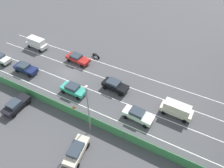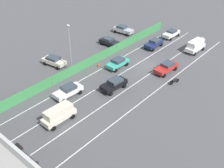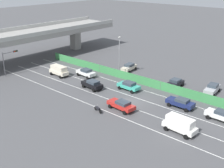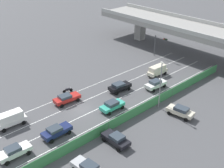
% 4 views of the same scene
% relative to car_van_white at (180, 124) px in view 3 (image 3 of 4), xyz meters
% --- Properties ---
extents(ground_plane, '(300.00, 300.00, 0.00)m').
position_rel_car_van_white_xyz_m(ground_plane, '(3.49, 10.60, -1.26)').
color(ground_plane, '#4C4C4F').
extents(lane_line_left_edge, '(0.14, 49.94, 0.01)m').
position_rel_car_van_white_xyz_m(lane_line_left_edge, '(-1.87, 17.57, -1.25)').
color(lane_line_left_edge, silver).
rests_on(lane_line_left_edge, ground).
extents(lane_line_mid_left, '(0.14, 49.94, 0.01)m').
position_rel_car_van_white_xyz_m(lane_line_mid_left, '(1.70, 17.57, -1.25)').
color(lane_line_mid_left, silver).
rests_on(lane_line_mid_left, ground).
extents(lane_line_mid_right, '(0.14, 49.94, 0.01)m').
position_rel_car_van_white_xyz_m(lane_line_mid_right, '(5.27, 17.57, -1.25)').
color(lane_line_mid_right, silver).
rests_on(lane_line_mid_right, ground).
extents(lane_line_right_edge, '(0.14, 49.94, 0.01)m').
position_rel_car_van_white_xyz_m(lane_line_right_edge, '(8.84, 17.57, -1.25)').
color(lane_line_right_edge, silver).
rests_on(lane_line_right_edge, ground).
extents(elevated_overpass, '(55.80, 10.24, 7.67)m').
position_rel_car_van_white_xyz_m(elevated_overpass, '(3.49, 44.54, 4.74)').
color(elevated_overpass, gray).
rests_on(elevated_overpass, ground).
extents(green_fence, '(0.10, 46.04, 1.66)m').
position_rel_car_van_white_xyz_m(green_fence, '(11.04, 17.57, -0.43)').
color(green_fence, '#3D8E4C').
rests_on(green_fence, ground).
extents(car_van_white, '(2.23, 4.61, 2.23)m').
position_rel_car_van_white_xyz_m(car_van_white, '(0.00, 0.00, 0.00)').
color(car_van_white, silver).
rests_on(car_van_white, ground).
extents(car_van_cream, '(2.04, 4.62, 2.14)m').
position_rel_car_van_white_xyz_m(car_van_cream, '(3.73, 29.99, -0.04)').
color(car_van_cream, beige).
rests_on(car_van_cream, ground).
extents(car_sedan_red, '(2.28, 4.76, 1.55)m').
position_rel_car_van_white_xyz_m(car_sedan_red, '(0.08, 10.10, -0.38)').
color(car_sedan_red, red).
rests_on(car_sedan_red, ground).
extents(car_sedan_black, '(2.27, 4.44, 1.63)m').
position_rel_car_van_white_xyz_m(car_sedan_black, '(3.25, 19.70, -0.34)').
color(car_sedan_black, black).
rests_on(car_sedan_black, ground).
extents(car_sedan_navy, '(2.01, 4.42, 1.58)m').
position_rel_car_van_white_xyz_m(car_sedan_navy, '(6.86, 3.60, -0.37)').
color(car_sedan_navy, navy).
rests_on(car_sedan_navy, ground).
extents(car_taxi_teal, '(2.07, 4.28, 1.60)m').
position_rel_car_van_white_xyz_m(car_taxi_teal, '(7.16, 14.22, -0.36)').
color(car_taxi_teal, teal).
rests_on(car_taxi_teal, ground).
extents(car_sedan_white, '(2.17, 4.53, 1.66)m').
position_rel_car_van_white_xyz_m(car_sedan_white, '(7.10, 25.42, -0.34)').
color(car_sedan_white, white).
rests_on(car_sedan_white, ground).
extents(car_hatchback_white, '(2.02, 4.36, 1.58)m').
position_rel_car_van_white_xyz_m(car_hatchback_white, '(6.86, -2.84, -0.37)').
color(car_hatchback_white, silver).
rests_on(car_hatchback_white, ground).
extents(motorcycle, '(0.71, 1.92, 0.93)m').
position_rel_car_van_white_xyz_m(motorcycle, '(-2.86, 12.34, -0.80)').
color(motorcycle, black).
rests_on(motorcycle, ground).
extents(parked_wagon_silver, '(4.52, 2.26, 1.68)m').
position_rel_car_van_white_xyz_m(parked_wagon_silver, '(15.76, 2.22, -0.33)').
color(parked_wagon_silver, '#B2B5B7').
rests_on(parked_wagon_silver, ground).
extents(parked_sedan_dark, '(4.30, 2.02, 1.55)m').
position_rel_car_van_white_xyz_m(parked_sedan_dark, '(13.93, 8.65, -0.39)').
color(parked_sedan_dark, black).
rests_on(parked_sedan_dark, ground).
extents(parked_sedan_cream, '(4.52, 2.42, 1.63)m').
position_rel_car_van_white_xyz_m(parked_sedan_cream, '(15.84, 20.98, -0.34)').
color(parked_sedan_cream, beige).
rests_on(parked_sedan_cream, ground).
extents(traffic_light, '(3.49, 0.40, 5.08)m').
position_rel_car_van_white_xyz_m(traffic_light, '(-2.61, 38.11, 2.37)').
color(traffic_light, '#47474C').
rests_on(traffic_light, ground).
extents(street_lamp, '(0.60, 0.36, 8.30)m').
position_rel_car_van_white_xyz_m(street_lamp, '(11.85, 20.45, 3.69)').
color(street_lamp, gray).
rests_on(street_lamp, ground).
extents(traffic_cone, '(0.47, 0.47, 0.64)m').
position_rel_car_van_white_xyz_m(traffic_cone, '(9.82, 16.13, -0.96)').
color(traffic_cone, orange).
rests_on(traffic_cone, ground).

